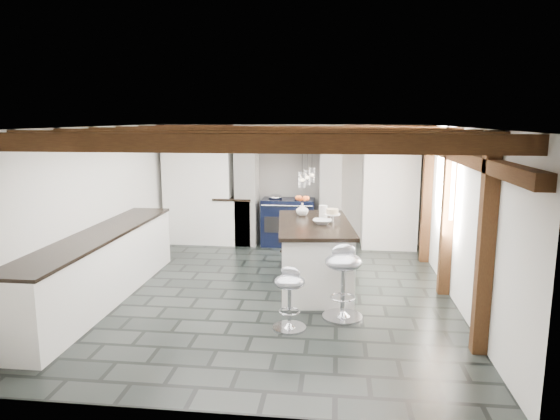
# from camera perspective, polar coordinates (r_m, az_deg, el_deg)

# --- Properties ---
(ground) EXTENTS (6.00, 6.00, 0.00)m
(ground) POSITION_cam_1_polar(r_m,az_deg,el_deg) (7.16, -1.18, -9.26)
(ground) COLOR black
(ground) RESTS_ON ground
(room_shell) EXTENTS (6.00, 6.03, 6.00)m
(room_shell) POSITION_cam_1_polar(r_m,az_deg,el_deg) (8.35, -4.04, 1.12)
(room_shell) COLOR silver
(room_shell) RESTS_ON ground
(range_cooker) EXTENTS (1.00, 0.63, 0.99)m
(range_cooker) POSITION_cam_1_polar(r_m,az_deg,el_deg) (9.60, 0.96, -1.27)
(range_cooker) COLOR black
(range_cooker) RESTS_ON ground
(kitchen_island) EXTENTS (1.21, 2.03, 1.27)m
(kitchen_island) POSITION_cam_1_polar(r_m,az_deg,el_deg) (7.22, 3.91, -5.05)
(kitchen_island) COLOR white
(kitchen_island) RESTS_ON ground
(bar_stool_near) EXTENTS (0.59, 0.59, 0.91)m
(bar_stool_near) POSITION_cam_1_polar(r_m,az_deg,el_deg) (6.12, 7.19, -7.21)
(bar_stool_near) COLOR silver
(bar_stool_near) RESTS_ON ground
(bar_stool_far) EXTENTS (0.47, 0.47, 0.73)m
(bar_stool_far) POSITION_cam_1_polar(r_m,az_deg,el_deg) (5.81, 1.14, -9.29)
(bar_stool_far) COLOR silver
(bar_stool_far) RESTS_ON ground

